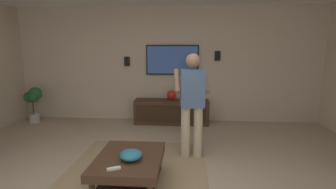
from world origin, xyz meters
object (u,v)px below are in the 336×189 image
Objects in this scene: remote_white at (114,169)px; wall_speaker_right at (127,61)px; wall_speaker_left at (217,56)px; vase_round at (172,95)px; coffee_table at (129,164)px; tv at (172,60)px; person_standing at (192,100)px; potted_plant_tall at (34,98)px; bowl at (131,155)px; media_console at (172,112)px.

wall_speaker_right is (3.30, 0.63, 1.00)m from remote_white.
wall_speaker_left is at bearing 40.12° from remote_white.
vase_round is 1.00× the size of wall_speaker_right.
coffee_table is at bearing -166.34° from wall_speaker_right.
tv reaches higher than vase_round.
person_standing is (-2.00, -0.43, -0.52)m from tv.
remote_white is (-2.89, -2.76, -0.16)m from potted_plant_tall.
bowl is (-1.04, 0.74, -0.47)m from person_standing.
potted_plant_tall is (2.55, 2.85, 0.28)m from coffee_table.
person_standing is at bearing -113.81° from potted_plant_tall.
wall_speaker_left is at bearing 103.78° from media_console.
wall_speaker_right is (0.41, -2.13, 0.84)m from potted_plant_tall.
coffee_table is at bearing -7.55° from media_console.
coffee_table is 4.55× the size of wall_speaker_right.
bowl is at bearing -165.96° from wall_speaker_right.
bowl is 0.29m from remote_white.
potted_plant_tall is (-0.40, 3.21, -0.88)m from tv.
bowl is (-2.64, -2.89, -0.11)m from potted_plant_tall.
media_console is at bearing -6.41° from bowl.
media_console is 7.73× the size of wall_speaker_right.
coffee_table is 0.59× the size of media_console.
wall_speaker_right is at bearing 30.52° from person_standing.
tv is 5.55× the size of wall_speaker_left.
coffee_table is at bearing 154.77° from wall_speaker_left.
vase_round is (-0.21, 0.00, -0.79)m from tv.
wall_speaker_right is (0.23, 1.08, 0.76)m from vase_round.
media_console is at bearing 55.95° from remote_white.
vase_round is at bearing 7.24° from person_standing.
vase_round is at bearing 56.04° from remote_white.
tv is 5.55× the size of vase_round.
wall_speaker_left is 1.00× the size of wall_speaker_right.
tv is (2.94, -0.36, 1.16)m from coffee_table.
tv reaches higher than bowl.
tv is at bearing -90.70° from wall_speaker_right.
bowl is (-0.09, -0.04, 0.16)m from coffee_table.
vase_round reaches higher than bowl.
remote_white is (-0.35, 0.09, 0.12)m from coffee_table.
wall_speaker_left reaches higher than bowl.
media_console is 7.73× the size of vase_round.
media_console is 1.66m from wall_speaker_left.
remote_white is at bearing 171.73° from vase_round.
bowl reaches higher than coffee_table.
coffee_table is at bearing 49.70° from remote_white.
remote_white is at bearing 152.13° from bowl.
tv reaches higher than coffee_table.
person_standing reaches higher than wall_speaker_right.
tv is (0.24, -0.00, 1.18)m from media_console.
person_standing is at bearing 163.15° from wall_speaker_left.
tv is 0.74× the size of person_standing.
coffee_table is 1.20× the size of potted_plant_tall.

